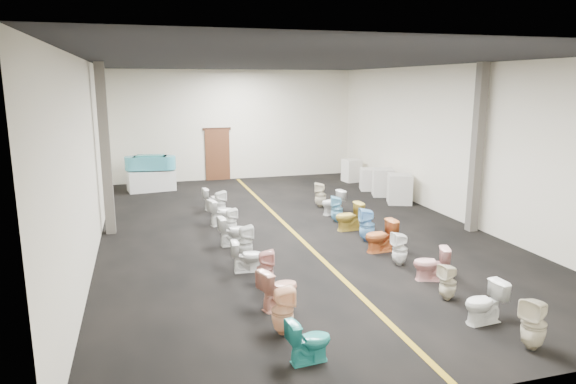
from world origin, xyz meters
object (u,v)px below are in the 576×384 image
object	(u,v)px
display_table	(151,181)
toilet_right_6	(367,225)
toilet_left_2	(279,288)
toilet_right_10	(320,195)
appliance_crate_d	(352,170)
toilet_left_6	(233,231)
toilet_right_5	(380,236)
toilet_right_9	(333,203)
toilet_right_2	(448,282)
appliance_crate_c	(370,179)
toilet_right_8	(337,209)
toilet_left_7	(231,221)
toilet_right_1	(485,303)
toilet_left_10	(214,199)
toilet_left_9	(220,204)
appliance_crate_b	(383,182)
toilet_right_0	(534,324)
toilet_left_3	(265,269)
bathtub	(150,162)
toilet_left_1	(283,311)
toilet_right_3	(431,264)
appliance_crate_a	(400,189)
toilet_left_0	(309,340)
toilet_left_5	(245,242)
toilet_left_4	(247,256)
toilet_right_4	(400,249)
toilet_left_8	(221,212)
toilet_right_7	(349,217)

from	to	relation	value
display_table	toilet_right_6	bearing A→B (deg)	-57.60
toilet_left_2	toilet_right_10	world-z (taller)	toilet_right_10
appliance_crate_d	toilet_left_6	xyz separation A→B (m)	(-6.17, -7.01, -0.08)
toilet_right_5	toilet_right_9	world-z (taller)	toilet_right_5
toilet_right_2	toilet_right_6	distance (m)	3.74
appliance_crate_c	toilet_right_8	size ratio (longest dim) A/B	1.05
toilet_left_7	toilet_right_1	xyz separation A→B (m)	(3.18, -6.36, 0.02)
toilet_left_10	toilet_right_2	size ratio (longest dim) A/B	1.02
display_table	toilet_left_9	distance (m)	4.91
appliance_crate_b	toilet_right_8	xyz separation A→B (m)	(-2.88, -2.85, -0.10)
appliance_crate_c	toilet_right_0	xyz separation A→B (m)	(-2.71, -11.57, 0.01)
appliance_crate_b	toilet_left_3	world-z (taller)	appliance_crate_b
bathtub	toilet_right_8	xyz separation A→B (m)	(5.05, -6.10, -0.68)
toilet_left_1	toilet_left_6	bearing A→B (deg)	1.87
appliance_crate_b	appliance_crate_d	xyz separation A→B (m)	(0.00, 2.82, -0.03)
toilet_left_10	toilet_right_3	world-z (taller)	toilet_right_3
toilet_right_1	appliance_crate_a	bearing A→B (deg)	156.85
toilet_right_6	toilet_right_8	size ratio (longest dim) A/B	1.12
appliance_crate_a	toilet_left_7	size ratio (longest dim) A/B	1.42
toilet_right_3	toilet_right_9	world-z (taller)	toilet_right_9
toilet_right_10	toilet_right_3	bearing A→B (deg)	21.52
display_table	bathtub	size ratio (longest dim) A/B	0.92
bathtub	toilet_left_1	xyz separation A→B (m)	(1.71, -12.23, -0.67)
bathtub	toilet_left_0	world-z (taller)	bathtub
toilet_left_2	toilet_left_7	distance (m)	4.84
display_table	toilet_left_0	distance (m)	13.27
appliance_crate_a	appliance_crate_d	bearing A→B (deg)	90.00
appliance_crate_d	toilet_right_5	xyz separation A→B (m)	(-2.87, -8.48, -0.07)
toilet_right_5	display_table	bearing A→B (deg)	-153.55
toilet_right_5	toilet_left_2	bearing A→B (deg)	-56.39
toilet_right_9	appliance_crate_c	bearing A→B (deg)	129.93
display_table	toilet_right_5	world-z (taller)	toilet_right_5
toilet_left_5	toilet_left_4	bearing A→B (deg)	169.19
toilet_right_4	toilet_left_5	bearing A→B (deg)	-111.86
appliance_crate_c	toilet_right_1	bearing A→B (deg)	-105.10
toilet_left_0	toilet_right_8	distance (m)	7.74
toilet_left_2	toilet_left_6	world-z (taller)	toilet_left_2
toilet_left_3	toilet_right_0	xyz separation A→B (m)	(3.32, -3.51, 0.04)
toilet_left_1	toilet_right_2	bearing A→B (deg)	-80.04
bathtub	toilet_left_7	size ratio (longest dim) A/B	2.66
toilet_left_8	toilet_right_3	size ratio (longest dim) A/B	1.06
toilet_left_3	toilet_left_5	xyz separation A→B (m)	(-0.04, 1.78, 0.01)
display_table	toilet_left_6	world-z (taller)	display_table
display_table	appliance_crate_d	size ratio (longest dim) A/B	1.86
toilet_right_0	display_table	bearing A→B (deg)	179.91
appliance_crate_a	toilet_right_7	world-z (taller)	appliance_crate_a
appliance_crate_b	toilet_right_1	distance (m)	9.97
toilet_left_0	toilet_left_3	xyz separation A→B (m)	(0.05, 2.90, 0.04)
toilet_right_4	toilet_left_9	bearing A→B (deg)	-147.35
toilet_left_7	toilet_right_6	bearing A→B (deg)	-123.78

